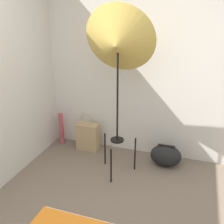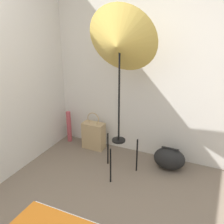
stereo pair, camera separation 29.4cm
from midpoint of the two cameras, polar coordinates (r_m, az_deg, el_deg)
The scene contains 6 objects.
wall_back at distance 3.53m, azimuth 11.16°, elevation 9.95°, with size 8.00×0.05×2.60m.
wall_side_left at distance 3.22m, azimuth -20.24°, elevation 7.93°, with size 0.05×8.00×2.60m.
photo_umbrella at distance 2.93m, azimuth 4.64°, elevation 14.49°, with size 0.81×0.48×2.05m.
tote_bag at distance 3.96m, azimuth -1.90°, elevation -5.15°, with size 0.33×0.17×0.58m.
duffel_bag at distance 3.61m, azimuth 14.69°, elevation -9.84°, with size 0.41×0.29×0.30m.
paper_roll at distance 4.17m, azimuth -7.36°, elevation -3.21°, with size 0.07×0.07×0.50m.
Camera 2 is at (0.95, -1.16, 1.98)m, focal length 42.00 mm.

